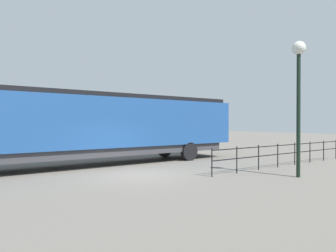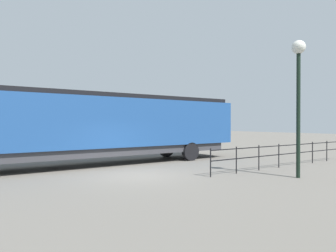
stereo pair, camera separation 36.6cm
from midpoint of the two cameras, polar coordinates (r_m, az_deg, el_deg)
name	(u,v)px [view 2 (the right image)]	position (r m, az deg, el deg)	size (l,w,h in m)	color
ground_plane	(137,175)	(13.15, -5.08, -9.36)	(120.00, 120.00, 0.00)	#666059
locomotive	(99,125)	(16.55, -12.36, 0.23)	(2.89, 18.39, 3.84)	navy
lamp_post	(298,76)	(13.70, 24.30, 8.62)	(0.56, 0.56, 5.68)	black
platform_fence	(288,152)	(16.97, 22.45, -4.54)	(0.05, 10.95, 1.21)	black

